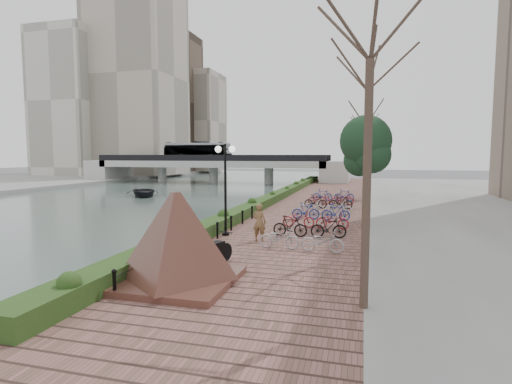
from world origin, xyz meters
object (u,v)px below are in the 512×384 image
(granite_monument, at_px, (177,238))
(pedestrian, at_px, (259,222))
(motorcycle, at_px, (212,250))
(lamppost, at_px, (225,169))
(boat, at_px, (144,192))

(granite_monument, relative_size, pedestrian, 2.49)
(motorcycle, distance_m, pedestrian, 4.36)
(granite_monument, relative_size, lamppost, 0.97)
(granite_monument, relative_size, boat, 0.88)
(motorcycle, bearing_deg, lamppost, 123.04)
(granite_monument, relative_size, motorcycle, 2.38)
(boat, bearing_deg, pedestrian, -84.12)
(granite_monument, distance_m, motorcycle, 2.30)
(granite_monument, distance_m, boat, 31.58)
(boat, bearing_deg, lamppost, -86.09)
(motorcycle, xyz_separation_m, pedestrian, (0.58, 4.32, 0.30))
(lamppost, xyz_separation_m, pedestrian, (1.90, -0.85, -2.36))
(lamppost, xyz_separation_m, boat, (-15.96, 19.32, -3.20))
(pedestrian, distance_m, boat, 26.95)
(lamppost, distance_m, boat, 25.26)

